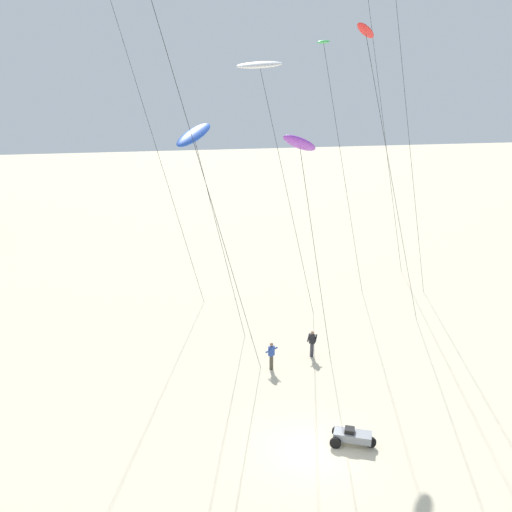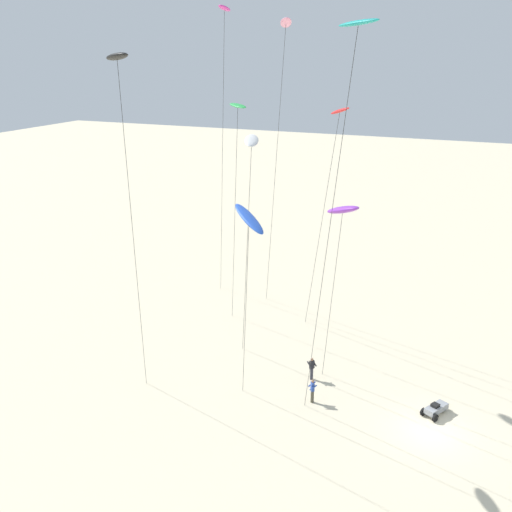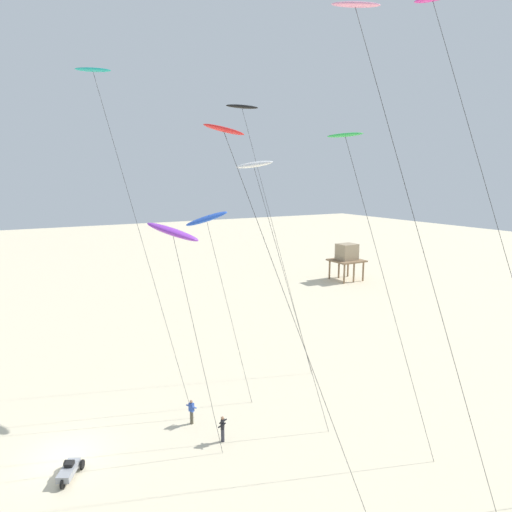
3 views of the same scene
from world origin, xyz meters
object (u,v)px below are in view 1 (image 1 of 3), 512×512
Objects in this scene: kite_red at (367,39)px; kite_flyer_nearest at (271,355)px; kite_green at (325,48)px; beach_buggy at (352,436)px; kite_purple at (300,144)px; kite_blue at (194,136)px; kite_white at (260,67)px; kite_flyer_middle at (312,343)px.

kite_red reaches higher than kite_flyer_nearest.
beach_buggy is (-3.74, -15.43, -17.61)m from kite_green.
kite_red is 1.38× the size of kite_purple.
kite_blue is 5.73m from kite_white.
kite_green reaches higher than kite_blue.
kite_blue is 10.31m from kite_red.
beach_buggy is at bearing -83.99° from kite_white.
kite_green is at bearing 63.76° from kite_purple.
kite_green is 1.36× the size of kite_purple.
kite_flyer_nearest is (-5.05, -0.41, -17.10)m from kite_red.
kite_green reaches higher than beach_buggy.
kite_green is (5.03, 3.24, 1.28)m from kite_white.
kite_flyer_middle is at bearing 82.82° from beach_buggy.
kite_red reaches higher than kite_blue.
kite_red reaches higher than kite_flyer_middle.
beach_buggy is at bearing -112.46° from kite_red.
kite_red is 17.83m from kite_flyer_nearest.
kite_green is at bearing 76.36° from beach_buggy.
kite_white is 10.33× the size of kite_flyer_middle.
kite_red is (-0.40, -7.33, -0.05)m from kite_green.
kite_flyer_nearest and kite_flyer_middle have the same top height.
kite_blue is at bearing -158.39° from kite_white.
kite_flyer_nearest is at bearing -95.34° from kite_white.
beach_buggy is (0.66, -6.49, -12.50)m from kite_purple.
kite_blue is 0.81× the size of kite_white.
kite_purple is at bearing -129.02° from kite_flyer_middle.
kite_red is (4.63, -4.09, 1.23)m from kite_white.
kite_white reaches higher than beach_buggy.
kite_white is 0.93× the size of kite_green.
kite_flyer_nearest is at bearing -175.37° from kite_red.
kite_white is 20.42m from beach_buggy.
kite_white is at bearing 96.24° from kite_purple.
kite_white reaches higher than kite_blue.
kite_flyer_middle is (-2.65, -6.78, -17.15)m from kite_green.
kite_green is 23.71m from beach_buggy.
beach_buggy is (-3.35, -8.10, -17.56)m from kite_red.
kite_flyer_middle is (-2.26, 0.56, -17.10)m from kite_red.
kite_white is 16.50m from kite_flyer_nearest.
kite_green is 0.99× the size of kite_red.
kite_blue is 6.24m from kite_purple.
kite_blue is 8.35× the size of kite_flyer_middle.
kite_red is at bearing 67.54° from beach_buggy.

